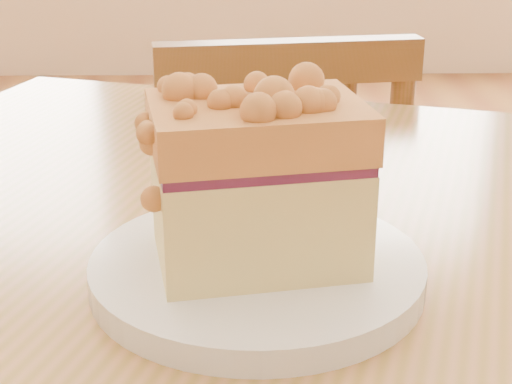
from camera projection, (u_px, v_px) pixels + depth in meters
cafe_table_main at (482, 382)px, 0.58m from camera, size 1.42×1.16×0.75m
cafe_chair_main at (269, 278)px, 1.24m from camera, size 0.42×0.42×0.83m
plate at (257, 271)px, 0.53m from camera, size 0.22×0.22×0.02m
cake_slice at (256, 174)px, 0.50m from camera, size 0.15×0.12×0.12m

